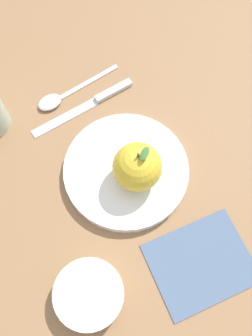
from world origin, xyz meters
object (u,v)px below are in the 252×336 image
at_px(apple, 137,167).
at_px(side_bowl, 89,294).
at_px(dinner_plate, 126,170).
at_px(knife, 92,102).
at_px(linen_napkin, 201,263).
at_px(spoon, 59,97).

relative_size(apple, side_bowl, 0.85).
bearing_deg(dinner_plate, knife, 103.89).
bearing_deg(linen_napkin, knife, 111.19).
height_order(apple, side_bowl, apple).
bearing_deg(spoon, knife, -20.01).
bearing_deg(dinner_plate, spoon, 119.41).
height_order(side_bowl, linen_napkin, side_bowl).
bearing_deg(knife, apple, -72.72).
distance_m(dinner_plate, knife, 0.16).
xyz_separation_m(knife, linen_napkin, (0.13, -0.34, -0.00)).
xyz_separation_m(dinner_plate, spoon, (-0.10, 0.18, -0.01)).
bearing_deg(linen_napkin, side_bowl, -174.97).
xyz_separation_m(side_bowl, spoon, (-0.01, 0.37, -0.01)).
relative_size(apple, knife, 0.44).
height_order(apple, knife, apple).
xyz_separation_m(dinner_plate, side_bowl, (-0.09, -0.20, 0.01)).
distance_m(apple, side_bowl, 0.21).
xyz_separation_m(apple, knife, (-0.05, 0.17, -0.06)).
bearing_deg(knife, spoon, 159.99).
xyz_separation_m(dinner_plate, knife, (-0.04, 0.15, -0.01)).
height_order(side_bowl, knife, side_bowl).
relative_size(apple, spoon, 0.53).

